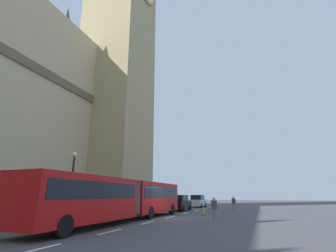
{
  "coord_description": "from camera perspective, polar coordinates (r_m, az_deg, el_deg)",
  "views": [
    {
      "loc": [
        -19.94,
        -7.57,
        1.85
      ],
      "look_at": [
        6.06,
        2.06,
        9.7
      ],
      "focal_mm": 26.06,
      "sensor_mm": 36.0,
      "label": 1
    }
  ],
  "objects": [
    {
      "name": "lane_centre_marking",
      "position": [
        26.78,
        4.09,
        -19.73
      ],
      "size": [
        39.0,
        0.16,
        0.01
      ],
      "color": "silver",
      "rests_on": "ground_plane"
    },
    {
      "name": "sedan_lead",
      "position": [
        31.17,
        2.77,
        -17.52
      ],
      "size": [
        4.4,
        1.86,
        1.85
      ],
      "color": "black",
      "rests_on": "ground_plane"
    },
    {
      "name": "ground_plane",
      "position": [
        21.41,
        -0.5,
        -20.77
      ],
      "size": [
        160.0,
        160.0,
        0.0
      ],
      "primitive_type": "plane",
      "color": "#424244"
    },
    {
      "name": "pedestrian_by_kerb",
      "position": [
        30.68,
        15.13,
        -17.05
      ],
      "size": [
        0.36,
        0.43,
        1.69
      ],
      "color": "#726651",
      "rests_on": "ground_plane"
    },
    {
      "name": "sedan_trailing",
      "position": [
        40.28,
        7.03,
        -17.04
      ],
      "size": [
        4.4,
        1.86,
        1.85
      ],
      "color": "#B7B7BC",
      "rests_on": "ground_plane"
    },
    {
      "name": "traffic_cone_west",
      "position": [
        24.67,
        8.37,
        -19.3
      ],
      "size": [
        0.36,
        0.36,
        0.58
      ],
      "color": "black",
      "rests_on": "ground_plane"
    },
    {
      "name": "pedestrian_near_cones",
      "position": [
        19.17,
        10.77,
        -18.35
      ],
      "size": [
        0.36,
        0.4,
        1.69
      ],
      "color": "#726651",
      "rests_on": "ground_plane"
    },
    {
      "name": "clock_tower",
      "position": [
        54.56,
        -10.99,
        22.55
      ],
      "size": [
        12.28,
        12.28,
        67.46
      ],
      "color": "tan",
      "rests_on": "ground_plane"
    },
    {
      "name": "street_lamp",
      "position": [
        21.31,
        -21.52,
        -11.5
      ],
      "size": [
        0.44,
        0.44,
        5.27
      ],
      "color": "black",
      "rests_on": "ground_plane"
    },
    {
      "name": "articulated_bus",
      "position": [
        19.1,
        -10.13,
        -15.89
      ],
      "size": [
        17.72,
        2.54,
        2.9
      ],
      "color": "#B20F0F",
      "rests_on": "ground_plane"
    },
    {
      "name": "traffic_cone_middle",
      "position": [
        32.38,
        10.78,
        -18.33
      ],
      "size": [
        0.36,
        0.36,
        0.58
      ],
      "color": "black",
      "rests_on": "ground_plane"
    }
  ]
}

